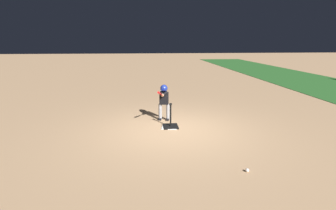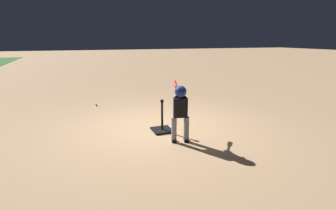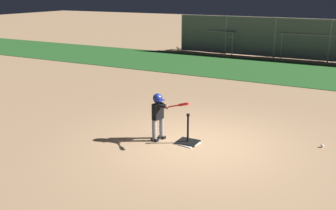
{
  "view_description": "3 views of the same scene",
  "coord_description": "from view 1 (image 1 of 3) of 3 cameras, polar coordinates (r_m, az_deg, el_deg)",
  "views": [
    {
      "loc": [
        7.14,
        -0.85,
        2.54
      ],
      "look_at": [
        -0.46,
        -0.1,
        0.64
      ],
      "focal_mm": 28.0,
      "sensor_mm": 36.0,
      "label": 1
    },
    {
      "loc": [
        -5.66,
        1.78,
        2.05
      ],
      "look_at": [
        -0.45,
        -0.12,
        0.65
      ],
      "focal_mm": 28.0,
      "sensor_mm": 36.0,
      "label": 2
    },
    {
      "loc": [
        3.4,
        -8.02,
        3.54
      ],
      "look_at": [
        -0.76,
        -0.15,
        0.91
      ],
      "focal_mm": 42.0,
      "sensor_mm": 36.0,
      "label": 3
    }
  ],
  "objects": [
    {
      "name": "ground_plane",
      "position": [
        7.62,
        1.06,
        -5.47
      ],
      "size": [
        90.0,
        90.0,
        0.0
      ],
      "primitive_type": "plane",
      "color": "tan"
    },
    {
      "name": "home_plate",
      "position": [
        7.84,
        0.28,
        -4.83
      ],
      "size": [
        0.5,
        0.5,
        0.02
      ],
      "primitive_type": "cube",
      "rotation": [
        0.0,
        0.0,
        -0.16
      ],
      "color": "white",
      "rests_on": "ground_plane"
    },
    {
      "name": "batting_tee",
      "position": [
        7.86,
        0.57,
        -4.2
      ],
      "size": [
        0.49,
        0.44,
        0.73
      ],
      "color": "black",
      "rests_on": "ground_plane"
    },
    {
      "name": "batter_child",
      "position": [
        8.35,
        -0.92,
        1.53
      ],
      "size": [
        1.04,
        0.45,
        1.16
      ],
      "color": "gray",
      "rests_on": "ground_plane"
    },
    {
      "name": "baseball",
      "position": [
        5.55,
        16.87,
        -13.43
      ],
      "size": [
        0.07,
        0.07,
        0.07
      ],
      "primitive_type": "sphere",
      "color": "white",
      "rests_on": "ground_plane"
    }
  ]
}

